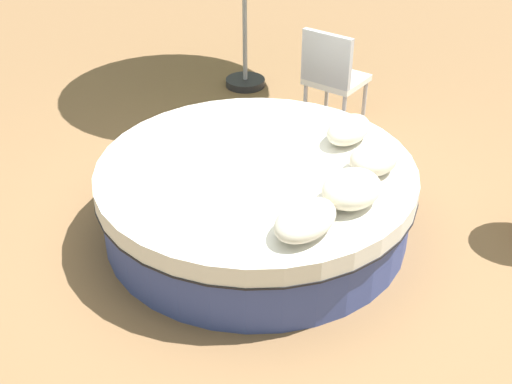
{
  "coord_description": "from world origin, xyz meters",
  "views": [
    {
      "loc": [
        -3.41,
        -2.56,
        3.1
      ],
      "look_at": [
        0.0,
        0.0,
        0.34
      ],
      "focal_mm": 47.01,
      "sensor_mm": 36.0,
      "label": 1
    }
  ],
  "objects_px": {
    "throw_pillow_0": "(305,220)",
    "throw_pillow_3": "(349,130)",
    "patio_chair": "(332,72)",
    "throw_pillow_1": "(352,189)",
    "throw_pillow_2": "(374,159)",
    "round_bed": "(256,197)"
  },
  "relations": [
    {
      "from": "round_bed",
      "to": "throw_pillow_1",
      "type": "xyz_separation_m",
      "value": [
        0.01,
        -0.8,
        0.38
      ]
    },
    {
      "from": "throw_pillow_3",
      "to": "patio_chair",
      "type": "xyz_separation_m",
      "value": [
        1.11,
        0.83,
        -0.1
      ]
    },
    {
      "from": "throw_pillow_2",
      "to": "throw_pillow_3",
      "type": "height_order",
      "value": "same"
    },
    {
      "from": "throw_pillow_0",
      "to": "throw_pillow_3",
      "type": "distance_m",
      "value": 1.27
    },
    {
      "from": "throw_pillow_3",
      "to": "throw_pillow_0",
      "type": "bearing_deg",
      "value": -161.98
    },
    {
      "from": "throw_pillow_0",
      "to": "throw_pillow_2",
      "type": "xyz_separation_m",
      "value": [
        0.93,
        0.02,
        0.01
      ]
    },
    {
      "from": "round_bed",
      "to": "throw_pillow_0",
      "type": "xyz_separation_m",
      "value": [
        -0.46,
        -0.74,
        0.36
      ]
    },
    {
      "from": "patio_chair",
      "to": "throw_pillow_2",
      "type": "bearing_deg",
      "value": -50.02
    },
    {
      "from": "throw_pillow_1",
      "to": "throw_pillow_3",
      "type": "xyz_separation_m",
      "value": [
        0.74,
        0.46,
        -0.01
      ]
    },
    {
      "from": "patio_chair",
      "to": "throw_pillow_1",
      "type": "bearing_deg",
      "value": -56.06
    },
    {
      "from": "round_bed",
      "to": "throw_pillow_3",
      "type": "bearing_deg",
      "value": -24.43
    },
    {
      "from": "throw_pillow_0",
      "to": "round_bed",
      "type": "bearing_deg",
      "value": 58.08
    },
    {
      "from": "throw_pillow_3",
      "to": "round_bed",
      "type": "bearing_deg",
      "value": 155.57
    },
    {
      "from": "throw_pillow_0",
      "to": "throw_pillow_1",
      "type": "xyz_separation_m",
      "value": [
        0.47,
        -0.06,
        0.02
      ]
    },
    {
      "from": "throw_pillow_3",
      "to": "throw_pillow_1",
      "type": "bearing_deg",
      "value": -148.44
    },
    {
      "from": "throw_pillow_1",
      "to": "throw_pillow_3",
      "type": "distance_m",
      "value": 0.87
    },
    {
      "from": "throw_pillow_0",
      "to": "patio_chair",
      "type": "height_order",
      "value": "patio_chair"
    },
    {
      "from": "throw_pillow_3",
      "to": "patio_chair",
      "type": "relative_size",
      "value": 0.47
    },
    {
      "from": "throw_pillow_0",
      "to": "throw_pillow_3",
      "type": "xyz_separation_m",
      "value": [
        1.21,
        0.39,
        0.01
      ]
    },
    {
      "from": "throw_pillow_2",
      "to": "patio_chair",
      "type": "distance_m",
      "value": 1.85
    },
    {
      "from": "throw_pillow_0",
      "to": "patio_chair",
      "type": "relative_size",
      "value": 0.53
    },
    {
      "from": "throw_pillow_3",
      "to": "patio_chair",
      "type": "bearing_deg",
      "value": 36.56
    }
  ]
}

